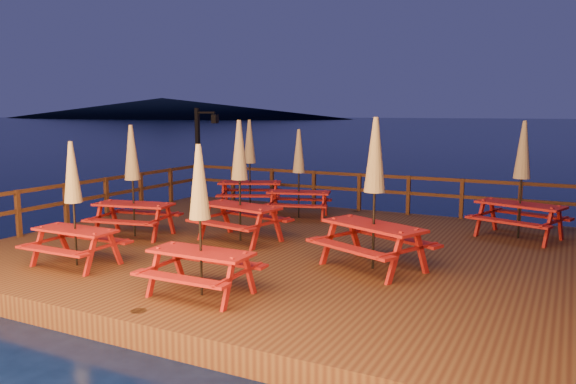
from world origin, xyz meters
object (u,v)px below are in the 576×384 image
lamp_post (202,145)px  picnic_table_1 (240,179)px  picnic_table_2 (200,218)px  picnic_table_0 (522,178)px

lamp_post → picnic_table_1: size_ratio=1.11×
picnic_table_2 → picnic_table_1: bearing=112.2°
picnic_table_1 → lamp_post: bearing=143.9°
lamp_post → picnic_table_0: (9.92, -1.50, -0.40)m
lamp_post → picnic_table_0: lamp_post is taller
lamp_post → picnic_table_2: lamp_post is taller
lamp_post → picnic_table_0: bearing=-8.6°
picnic_table_0 → picnic_table_1: picnic_table_1 is taller
picnic_table_1 → picnic_table_2: (1.45, -3.51, -0.16)m
picnic_table_0 → picnic_table_2: size_ratio=1.12×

